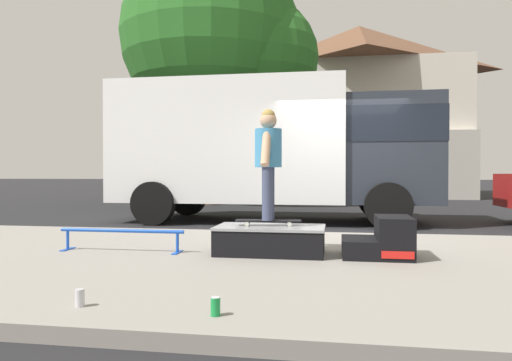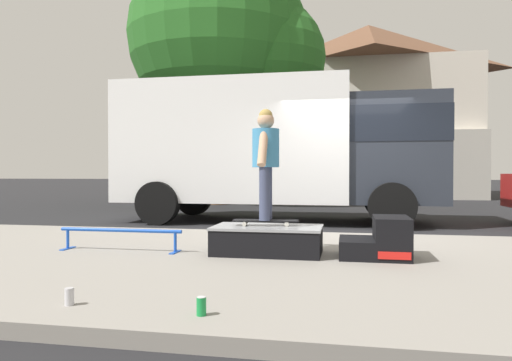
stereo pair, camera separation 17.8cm
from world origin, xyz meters
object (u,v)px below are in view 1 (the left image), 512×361
box_truck (274,145)px  street_tree_main (221,43)px  grind_rail (121,234)px  kicker_ramp (383,240)px  soda_can (215,307)px  skater_kid (268,155)px  soda_can_b (80,298)px  skate_box (270,239)px  skateboard (268,221)px

box_truck → street_tree_main: (-2.45, 5.12, 3.77)m
grind_rail → box_truck: bearing=75.9°
kicker_ramp → soda_can: 2.80m
skater_kid → soda_can_b: bearing=-112.6°
skate_box → skateboard: bearing=122.4°
kicker_ramp → soda_can: size_ratio=6.13×
skateboard → skater_kid: skater_kid is taller
skate_box → soda_can_b: 2.63m
skater_kid → soda_can: 2.74m
skater_kid → skateboard: bearing=180.0°
soda_can → box_truck: size_ratio=0.02×
kicker_ramp → soda_can: kicker_ramp is taller
kicker_ramp → street_tree_main: (-4.31, 10.00, 5.16)m
grind_rail → skater_kid: size_ratio=1.20×
skate_box → grind_rail: 1.82m
soda_can → soda_can_b: 1.01m
skateboard → soda_can_b: bearing=-112.6°
box_truck → grind_rail: bearing=-104.1°
grind_rail → soda_can_b: size_ratio=12.59×
box_truck → street_tree_main: bearing=115.6°
street_tree_main → kicker_ramp: bearing=-66.7°
grind_rail → soda_can_b: bearing=-71.4°
street_tree_main → skate_box: bearing=-73.2°
kicker_ramp → soda_can_b: kicker_ramp is taller
skate_box → soda_can: skate_box is taller
skater_kid → box_truck: (-0.53, 4.82, 0.41)m
skate_box → box_truck: 5.10m
skateboard → skater_kid: (0.00, 0.00, 0.79)m
soda_can_b → box_truck: bearing=86.2°
box_truck → skateboard: bearing=-83.7°
street_tree_main → skateboard: bearing=-73.3°
skater_kid → soda_can_b: size_ratio=10.48×
kicker_ramp → soda_can: (-1.33, -2.46, -0.13)m
kicker_ramp → street_tree_main: 12.05m
kicker_ramp → box_truck: size_ratio=0.11×
street_tree_main → soda_can: bearing=-76.5°
kicker_ramp → skater_kid: 1.65m
skateboard → kicker_ramp: bearing=-2.2°
kicker_ramp → skateboard: (-1.33, 0.05, 0.19)m
skateboard → box_truck: (-0.53, 4.82, 1.20)m
skate_box → box_truck: size_ratio=0.19×
street_tree_main → box_truck: bearing=-64.4°
skateboard → street_tree_main: street_tree_main is taller
grind_rail → skater_kid: 2.04m
skate_box → soda_can_b: (-1.05, -2.40, -0.11)m
kicker_ramp → soda_can_b: bearing=-134.3°
soda_can → grind_rail: bearing=127.3°
soda_can → street_tree_main: bearing=103.5°
skater_kid → street_tree_main: size_ratio=0.15×
grind_rail → kicker_ramp: bearing=2.3°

